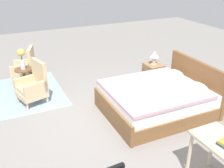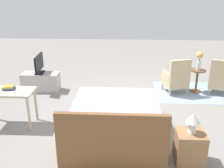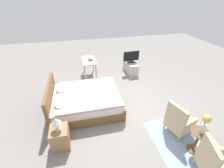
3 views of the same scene
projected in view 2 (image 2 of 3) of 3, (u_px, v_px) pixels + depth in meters
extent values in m
plane|color=gray|center=(122.00, 109.00, 5.92)|extent=(16.00, 16.00, 0.00)
cube|color=#8EA8C6|center=(196.00, 92.00, 6.85)|extent=(2.10, 1.50, 0.01)
cube|color=brown|center=(115.00, 129.00, 4.83)|extent=(1.63, 2.04, 0.28)
cube|color=white|center=(115.00, 117.00, 4.74)|extent=(1.56, 1.96, 0.24)
cube|color=#CC9EAD|center=(115.00, 107.00, 4.76)|extent=(1.61, 1.80, 0.06)
cube|color=brown|center=(112.00, 143.00, 3.80)|extent=(1.64, 0.10, 0.96)
cube|color=brown|center=(117.00, 104.00, 5.73)|extent=(1.64, 0.08, 0.40)
ellipsoid|color=white|center=(137.00, 128.00, 3.99)|extent=(0.44, 0.28, 0.14)
ellipsoid|color=white|center=(89.00, 127.00, 4.03)|extent=(0.44, 0.28, 0.14)
cylinder|color=#CCB284|center=(209.00, 85.00, 7.07)|extent=(0.04, 0.04, 0.16)
cylinder|color=#CCB284|center=(209.00, 91.00, 6.67)|extent=(0.04, 0.04, 0.16)
cube|color=#CCB284|center=(219.00, 84.00, 6.74)|extent=(0.68, 0.68, 0.12)
cube|color=#C6B289|center=(220.00, 80.00, 6.70)|extent=(0.63, 0.63, 0.10)
cube|color=#CCB284|center=(221.00, 73.00, 6.40)|extent=(0.54, 0.24, 0.64)
cube|color=#CCB284|center=(210.00, 76.00, 6.75)|extent=(0.22, 0.51, 0.26)
cylinder|color=#CCB284|center=(178.00, 85.00, 7.10)|extent=(0.04, 0.04, 0.16)
cylinder|color=#CCB284|center=(162.00, 86.00, 7.00)|extent=(0.04, 0.04, 0.16)
cylinder|color=#CCB284|center=(186.00, 91.00, 6.68)|extent=(0.04, 0.04, 0.16)
cylinder|color=#CCB284|center=(170.00, 93.00, 6.58)|extent=(0.04, 0.04, 0.16)
cube|color=#CCB284|center=(175.00, 84.00, 6.79)|extent=(0.67, 0.67, 0.12)
cube|color=#C6B289|center=(175.00, 80.00, 6.75)|extent=(0.62, 0.62, 0.10)
cube|color=#CCB284|center=(180.00, 73.00, 6.45)|extent=(0.54, 0.23, 0.64)
cube|color=#CCB284|center=(184.00, 76.00, 6.78)|extent=(0.21, 0.51, 0.26)
cube|color=#CCB284|center=(167.00, 78.00, 6.67)|extent=(0.21, 0.51, 0.26)
cylinder|color=brown|center=(195.00, 91.00, 6.89)|extent=(0.28, 0.28, 0.03)
cylinder|color=brown|center=(197.00, 81.00, 6.78)|extent=(0.06, 0.06, 0.55)
cylinder|color=brown|center=(198.00, 70.00, 6.68)|extent=(0.40, 0.40, 0.02)
cylinder|color=silver|center=(199.00, 66.00, 6.64)|extent=(0.11, 0.11, 0.22)
cylinder|color=#477538|center=(199.00, 60.00, 6.58)|extent=(0.02, 0.02, 0.10)
sphere|color=#E0B251|center=(200.00, 55.00, 6.54)|extent=(0.17, 0.17, 0.17)
cube|color=#997047|center=(190.00, 147.00, 4.07)|extent=(0.44, 0.40, 0.53)
cube|color=brown|center=(187.00, 135.00, 4.23)|extent=(0.37, 0.01, 0.09)
cylinder|color=silver|center=(192.00, 132.00, 3.97)|extent=(0.13, 0.13, 0.02)
ellipsoid|color=silver|center=(192.00, 127.00, 3.94)|extent=(0.11, 0.11, 0.16)
cone|color=silver|center=(193.00, 118.00, 3.89)|extent=(0.22, 0.22, 0.15)
cube|color=#B7B2AD|center=(41.00, 82.00, 6.89)|extent=(0.96, 0.40, 0.48)
cube|color=black|center=(40.00, 73.00, 6.80)|extent=(0.22, 0.33, 0.03)
cylinder|color=black|center=(40.00, 71.00, 6.79)|extent=(0.04, 0.04, 0.05)
cube|color=black|center=(39.00, 63.00, 6.70)|extent=(0.08, 0.70, 0.41)
cube|color=black|center=(38.00, 63.00, 6.70)|extent=(0.04, 0.65, 0.37)
cylinder|color=beige|center=(36.00, 105.00, 5.34)|extent=(0.05, 0.05, 0.69)
cylinder|color=beige|center=(29.00, 114.00, 4.95)|extent=(0.05, 0.05, 0.69)
cube|color=beige|center=(6.00, 92.00, 5.04)|extent=(1.04, 0.52, 0.04)
cube|color=#284C8E|center=(9.00, 89.00, 5.08)|extent=(0.23, 0.15, 0.04)
cube|color=#B79333|center=(9.00, 87.00, 5.06)|extent=(0.22, 0.18, 0.03)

